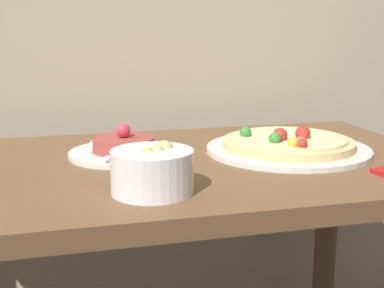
% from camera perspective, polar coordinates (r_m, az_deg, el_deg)
% --- Properties ---
extents(dining_table, '(1.13, 0.62, 0.75)m').
position_cam_1_polar(dining_table, '(1.08, -3.05, -8.44)').
color(dining_table, brown).
rests_on(dining_table, ground_plane).
extents(pizza_plate, '(0.34, 0.34, 0.06)m').
position_cam_1_polar(pizza_plate, '(1.13, 10.19, -0.11)').
color(pizza_plate, silver).
rests_on(pizza_plate, dining_table).
extents(tartare_plate, '(0.22, 0.22, 0.07)m').
position_cam_1_polar(tartare_plate, '(1.09, -7.28, -0.49)').
color(tartare_plate, silver).
rests_on(tartare_plate, dining_table).
extents(small_bowl, '(0.13, 0.13, 0.08)m').
position_cam_1_polar(small_bowl, '(0.85, -4.22, -2.83)').
color(small_bowl, white).
rests_on(small_bowl, dining_table).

